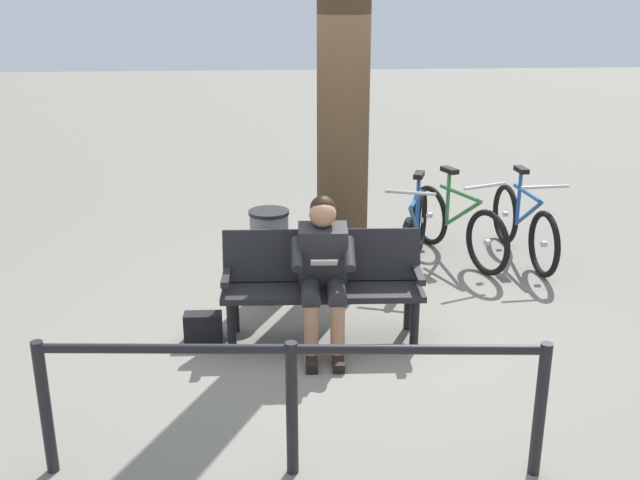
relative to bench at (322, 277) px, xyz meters
name	(u,v)px	position (x,y,z in m)	size (l,w,h in m)	color
ground_plane	(337,332)	(-0.12, -0.04, -0.51)	(40.00, 40.00, 0.00)	slate
bench	(322,277)	(0.00, 0.00, 0.00)	(1.62, 0.54, 0.87)	black
person_reading	(323,266)	(0.01, 0.16, 0.16)	(0.50, 0.78, 1.20)	#262628
handbag	(203,327)	(0.97, 0.05, -0.39)	(0.30, 0.14, 0.24)	black
tree_trunk	(343,76)	(-0.26, -1.05, 1.47)	(0.47, 0.47, 3.95)	#4C3823
litter_bin	(270,255)	(0.42, -0.78, -0.08)	(0.36, 0.36, 0.84)	slate
bicycle_silver	(524,225)	(-2.23, -1.67, -0.15)	(0.48, 1.68, 0.94)	black
bicycle_red	(457,225)	(-1.53, -1.72, -0.15)	(0.72, 1.58, 0.94)	black
bicycle_blue	(414,232)	(-1.05, -1.54, -0.15)	(0.66, 1.61, 0.94)	black
railing_fence	(292,385)	(0.31, 1.82, 0.08)	(2.91, 0.29, 0.85)	black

